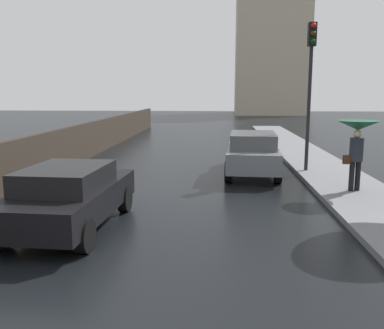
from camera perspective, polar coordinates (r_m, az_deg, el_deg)
The scene contains 5 objects.
car_black_mid_road at distance 8.95m, azimuth -16.31°, elevation -4.07°, with size 1.91×4.04×1.32m.
car_grey_far_ahead at distance 14.41m, azimuth 8.24°, elevation 1.66°, with size 1.95×4.43×1.45m.
pedestrian_with_umbrella_near at distance 12.03m, azimuth 21.62°, elevation 3.90°, with size 1.13×1.13×1.91m.
traffic_light at distance 14.72m, azimuth 15.86°, elevation 12.20°, with size 0.26×0.39×4.90m.
distant_tower at distance 56.54m, azimuth 10.68°, elevation 16.21°, with size 8.99×9.71×18.50m.
Camera 1 is at (1.32, -3.77, 2.79)m, focal length 39.11 mm.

